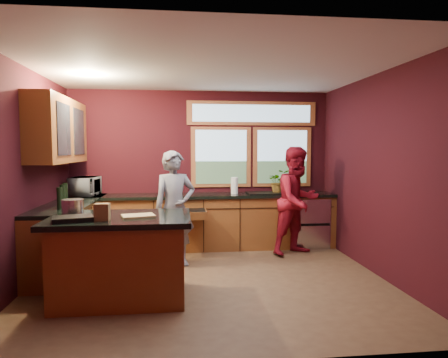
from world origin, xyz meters
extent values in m
plane|color=brown|center=(0.00, 0.00, 0.00)|extent=(4.50, 4.50, 0.00)
cube|color=black|center=(0.00, 2.00, 1.35)|extent=(4.50, 0.02, 2.70)
cube|color=black|center=(0.00, -2.00, 1.35)|extent=(4.50, 0.02, 2.70)
cube|color=black|center=(-2.25, 0.00, 1.35)|extent=(0.02, 4.00, 2.70)
cube|color=black|center=(2.25, 0.00, 1.35)|extent=(0.02, 4.00, 2.70)
cube|color=silver|center=(0.00, 0.00, 2.70)|extent=(4.50, 4.00, 0.02)
cube|color=#8AA9BF|center=(0.35, 1.99, 1.55)|extent=(1.06, 0.02, 1.06)
cube|color=#8AA9BF|center=(1.45, 1.99, 1.55)|extent=(1.06, 0.02, 1.06)
cube|color=#A2572F|center=(0.90, 1.99, 2.32)|extent=(2.30, 0.02, 0.42)
cube|color=brown|center=(-2.07, 0.85, 1.95)|extent=(0.36, 1.80, 0.90)
cube|color=brown|center=(0.00, 1.70, 0.44)|extent=(4.50, 0.60, 0.88)
cube|color=black|center=(0.00, 1.69, 0.91)|extent=(4.50, 0.64, 0.05)
cube|color=#B7B7BC|center=(1.85, 1.68, 0.42)|extent=(0.60, 0.58, 0.85)
cube|color=black|center=(1.10, 1.66, 0.91)|extent=(0.66, 0.46, 0.05)
cube|color=brown|center=(-1.95, 0.85, 0.44)|extent=(0.60, 2.30, 0.88)
cube|color=black|center=(-1.94, 0.85, 0.91)|extent=(0.64, 2.30, 0.05)
cube|color=brown|center=(-1.05, -0.50, 0.44)|extent=(1.40, 0.90, 0.88)
cube|color=black|center=(-1.05, -0.50, 0.92)|extent=(1.55, 1.05, 0.06)
imported|color=slate|center=(-0.46, 0.73, 0.83)|extent=(0.70, 0.56, 1.67)
imported|color=maroon|center=(1.50, 1.17, 0.86)|extent=(1.04, 0.96, 1.73)
imported|color=#999999|center=(-1.92, 1.70, 1.08)|extent=(0.43, 0.59, 0.31)
imported|color=#999999|center=(1.33, 1.75, 1.13)|extent=(0.36, 0.31, 0.40)
cylinder|color=white|center=(0.55, 1.70, 1.07)|extent=(0.12, 0.12, 0.28)
cube|color=tan|center=(-0.85, -0.55, 0.95)|extent=(0.40, 0.33, 0.02)
cylinder|color=silver|center=(-1.60, -0.35, 1.03)|extent=(0.24, 0.24, 0.18)
cube|color=brown|center=(-1.20, -0.75, 1.03)|extent=(0.15, 0.13, 0.18)
cube|color=black|center=(-1.50, -0.75, 0.97)|extent=(0.46, 0.38, 0.05)
camera|label=1|loc=(-0.39, -5.01, 1.70)|focal=32.00mm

